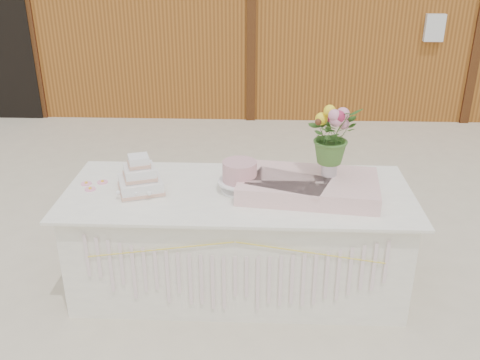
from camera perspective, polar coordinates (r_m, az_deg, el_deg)
ground at (r=4.08m, az=-0.18°, el=-11.02°), size 80.00×80.00×0.00m
cake_table at (r=3.86m, az=-0.19°, el=-6.37°), size 2.40×1.00×0.77m
wedding_cake at (r=3.71m, az=-10.60°, el=0.06°), size 0.37×0.37×0.26m
pink_cake_stand at (r=3.65m, az=-0.05°, el=0.57°), size 0.30×0.30×0.22m
satin_runner at (r=3.65m, az=7.27°, el=-0.64°), size 0.99×0.65×0.12m
flower_vase at (r=3.67m, az=9.53°, el=1.57°), size 0.11×0.11×0.14m
bouquet at (r=3.58m, az=9.82°, el=5.46°), size 0.46×0.45×0.38m
loose_flowers at (r=3.86m, az=-15.42°, el=-0.75°), size 0.17×0.37×0.02m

